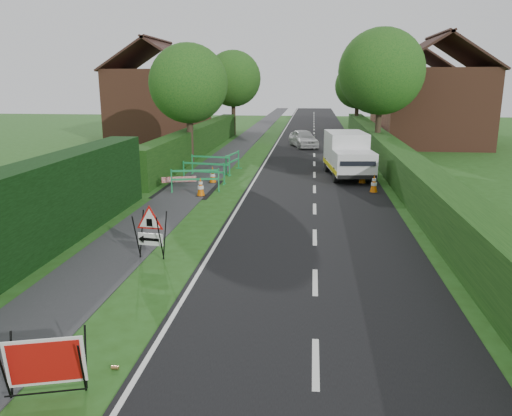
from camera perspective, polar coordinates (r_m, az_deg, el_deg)
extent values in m
plane|color=#244C15|center=(11.27, -6.23, -9.91)|extent=(120.00, 120.00, 0.00)
cube|color=black|center=(45.25, 6.65, 8.34)|extent=(6.00, 90.00, 0.02)
cube|color=#2D2D30|center=(45.56, -0.35, 8.48)|extent=(2.00, 90.00, 0.02)
cube|color=#14380F|center=(33.17, -6.47, 6.21)|extent=(1.00, 24.00, 1.80)
cube|color=#14380F|center=(26.75, 15.30, 3.86)|extent=(1.20, 50.00, 1.50)
cube|color=brown|center=(41.92, -10.94, 11.49)|extent=(7.00, 7.00, 5.50)
cube|color=#331E19|center=(42.47, -13.54, 16.58)|extent=(4.00, 7.40, 2.58)
cube|color=#331E19|center=(41.44, -8.78, 16.87)|extent=(4.00, 7.40, 2.58)
cube|color=#331E19|center=(41.99, -11.27, 18.22)|extent=(0.25, 7.40, 0.18)
cube|color=brown|center=(39.04, 19.58, 10.75)|extent=(7.00, 7.00, 5.50)
cube|color=#331E19|center=(38.69, 17.44, 16.60)|extent=(4.00, 7.40, 2.58)
cube|color=#331E19|center=(39.47, 22.63, 16.12)|extent=(4.00, 7.40, 2.58)
cube|color=#331E19|center=(39.11, 20.21, 17.97)|extent=(0.25, 7.40, 0.18)
cube|color=brown|center=(52.94, 17.29, 11.64)|extent=(7.00, 7.00, 5.50)
cube|color=#331E19|center=(52.65, 15.66, 15.93)|extent=(4.00, 7.40, 2.58)
cube|color=#331E19|center=(53.29, 19.52, 15.63)|extent=(4.00, 7.40, 2.58)
cube|color=#331E19|center=(53.00, 17.70, 16.97)|extent=(0.25, 7.40, 0.18)
cylinder|color=#2D2116|center=(29.05, -7.52, 7.65)|extent=(0.36, 0.36, 2.62)
sphere|color=#124516|center=(28.86, -7.73, 13.94)|extent=(4.40, 4.40, 4.40)
cylinder|color=#2D2116|center=(32.42, 13.73, 8.36)|extent=(0.36, 0.36, 2.97)
sphere|color=#124516|center=(32.28, 14.12, 14.89)|extent=(5.20, 5.20, 5.20)
cylinder|color=#2D2116|center=(44.67, -2.58, 10.15)|extent=(0.36, 0.36, 2.80)
sphere|color=#124516|center=(44.56, -2.63, 14.56)|extent=(4.80, 4.80, 4.80)
cylinder|color=#2D2116|center=(48.31, 11.39, 9.99)|extent=(0.36, 0.36, 2.45)
sphere|color=#124516|center=(48.19, 11.57, 13.55)|extent=(4.20, 4.20, 4.20)
cylinder|color=black|center=(8.39, -26.82, -16.77)|extent=(0.12, 0.32, 0.93)
cylinder|color=black|center=(8.68, -26.17, -15.63)|extent=(0.12, 0.32, 0.93)
cylinder|color=black|center=(8.14, -19.26, -16.96)|extent=(0.12, 0.32, 0.93)
cylinder|color=black|center=(8.44, -18.89, -15.77)|extent=(0.12, 0.32, 0.93)
cylinder|color=black|center=(8.40, -22.90, -18.86)|extent=(1.10, 0.35, 0.03)
cube|color=white|center=(8.34, -22.92, -15.90)|extent=(1.13, 0.45, 0.81)
cube|color=#BB110D|center=(8.32, -22.94, -15.95)|extent=(1.02, 0.40, 0.70)
cylinder|color=black|center=(13.46, -13.50, -3.24)|extent=(0.08, 0.38, 1.24)
cylinder|color=black|center=(13.73, -12.93, -2.86)|extent=(0.08, 0.38, 1.24)
cylinder|color=black|center=(13.18, -10.90, -3.47)|extent=(0.08, 0.38, 1.24)
cylinder|color=black|center=(13.46, -10.37, -3.08)|extent=(0.08, 0.38, 1.24)
cube|color=white|center=(13.46, -11.96, -3.53)|extent=(0.69, 0.10, 0.33)
cube|color=black|center=(13.45, -11.99, -3.55)|extent=(0.49, 0.07, 0.08)
cone|color=black|center=(13.56, -13.01, -3.45)|extent=(0.18, 0.22, 0.20)
cube|color=black|center=(13.31, -12.10, -1.64)|extent=(0.16, 0.03, 0.20)
cube|color=silver|center=(25.77, 10.21, 6.60)|extent=(2.14, 3.12, 1.76)
cube|color=silver|center=(23.65, 11.10, 5.05)|extent=(2.02, 2.09, 1.07)
cube|color=black|center=(22.73, 11.57, 5.34)|extent=(1.62, 0.38, 0.49)
cube|color=yellow|center=(24.89, 8.38, 4.79)|extent=(0.52, 4.48, 0.22)
cube|color=yellow|center=(25.22, 12.54, 4.72)|extent=(0.52, 4.48, 0.22)
cube|color=black|center=(22.86, 11.47, 3.49)|extent=(1.79, 0.31, 0.18)
cylinder|color=black|center=(23.56, 9.10, 3.73)|extent=(0.30, 0.75, 0.73)
cylinder|color=black|center=(23.87, 13.00, 3.68)|extent=(0.30, 0.75, 0.73)
cylinder|color=black|center=(26.42, 8.12, 4.90)|extent=(0.30, 0.75, 0.73)
cylinder|color=black|center=(26.70, 11.62, 4.85)|extent=(0.30, 0.75, 0.73)
cube|color=black|center=(21.81, 13.28, 1.77)|extent=(0.38, 0.38, 0.04)
cone|color=#DF6407|center=(21.73, 13.34, 2.78)|extent=(0.32, 0.32, 0.75)
cylinder|color=white|center=(21.74, 13.33, 2.68)|extent=(0.25, 0.25, 0.14)
cylinder|color=white|center=(21.71, 13.36, 3.17)|extent=(0.17, 0.17, 0.10)
cube|color=black|center=(23.65, 12.02, 2.79)|extent=(0.38, 0.38, 0.04)
cone|color=#DF6407|center=(23.58, 12.07, 3.73)|extent=(0.32, 0.32, 0.75)
cylinder|color=white|center=(23.59, 12.06, 3.64)|extent=(0.25, 0.25, 0.14)
cylinder|color=white|center=(23.55, 12.09, 4.09)|extent=(0.17, 0.17, 0.10)
cube|color=black|center=(26.44, 13.12, 3.92)|extent=(0.38, 0.38, 0.04)
cone|color=#DF6407|center=(26.37, 13.17, 4.76)|extent=(0.32, 0.32, 0.75)
cylinder|color=white|center=(26.38, 13.17, 4.68)|extent=(0.25, 0.25, 0.14)
cylinder|color=white|center=(26.35, 13.19, 5.09)|extent=(0.17, 0.17, 0.10)
cube|color=black|center=(20.69, -6.32, 1.40)|extent=(0.38, 0.38, 0.04)
cone|color=#DF6407|center=(20.61, -6.35, 2.47)|extent=(0.32, 0.32, 0.75)
cylinder|color=white|center=(20.62, -6.34, 2.37)|extent=(0.25, 0.25, 0.14)
cylinder|color=white|center=(20.58, -6.36, 2.88)|extent=(0.17, 0.17, 0.10)
cube|color=black|center=(23.38, -4.96, 2.92)|extent=(0.38, 0.38, 0.04)
cone|color=#DF6407|center=(23.30, -4.98, 3.87)|extent=(0.32, 0.32, 0.75)
cylinder|color=white|center=(23.31, -4.98, 3.78)|extent=(0.25, 0.25, 0.14)
cylinder|color=white|center=(23.28, -4.99, 4.23)|extent=(0.17, 0.17, 0.10)
cube|color=#1B944C|center=(21.51, -9.63, 3.08)|extent=(0.06, 0.06, 1.00)
cube|color=#1B944C|center=(21.47, -4.29, 3.22)|extent=(0.06, 0.06, 1.00)
cube|color=#1B944C|center=(21.39, -6.99, 4.26)|extent=(1.96, 0.48, 0.08)
cube|color=#1B944C|center=(21.46, -6.96, 3.29)|extent=(1.96, 0.48, 0.08)
cube|color=#1B944C|center=(21.60, -9.57, 1.83)|extent=(0.13, 0.35, 0.04)
cube|color=#1B944C|center=(21.57, -4.26, 1.97)|extent=(0.13, 0.35, 0.04)
cube|color=#1B944C|center=(23.65, -8.25, 4.14)|extent=(0.06, 0.06, 1.00)
cube|color=#1B944C|center=(22.92, -3.66, 3.94)|extent=(0.06, 0.06, 1.00)
cube|color=#1B944C|center=(23.20, -6.02, 5.06)|extent=(1.98, 0.37, 0.08)
cube|color=#1B944C|center=(23.26, -6.00, 4.16)|extent=(1.98, 0.37, 0.08)
cube|color=#1B944C|center=(23.74, -8.21, 3.00)|extent=(0.12, 0.36, 0.04)
cube|color=#1B944C|center=(23.01, -3.64, 2.76)|extent=(0.12, 0.36, 0.04)
cube|color=#1B944C|center=(25.71, -7.29, 4.98)|extent=(0.06, 0.06, 1.00)
cube|color=#1B944C|center=(25.01, -3.05, 4.81)|extent=(0.06, 0.06, 1.00)
cube|color=#1B944C|center=(25.28, -5.22, 5.84)|extent=(1.98, 0.37, 0.08)
cube|color=#1B944C|center=(25.33, -5.20, 5.01)|extent=(1.98, 0.37, 0.08)
cube|color=#1B944C|center=(25.79, -7.26, 3.93)|extent=(0.11, 0.36, 0.04)
cube|color=#1B944C|center=(25.09, -3.03, 3.73)|extent=(0.11, 0.36, 0.04)
cube|color=#1B944C|center=(25.29, -3.44, 4.91)|extent=(0.06, 0.06, 1.00)
cube|color=#1B944C|center=(27.16, -2.01, 5.58)|extent=(0.06, 0.06, 1.00)
cube|color=#1B944C|center=(26.16, -2.71, 6.17)|extent=(0.40, 1.98, 0.08)
cube|color=#1B944C|center=(26.21, -2.70, 5.37)|extent=(0.40, 1.98, 0.08)
cube|color=#1B944C|center=(25.37, -3.42, 3.84)|extent=(0.36, 0.12, 0.04)
cube|color=#1B944C|center=(27.23, -2.00, 4.58)|extent=(0.36, 0.12, 0.04)
cube|color=red|center=(22.14, -8.75, 2.11)|extent=(1.43, 0.52, 0.25)
cylinder|color=#BF7F4C|center=(8.92, -15.80, -17.33)|extent=(0.12, 0.07, 0.07)
imported|color=silver|center=(36.28, 5.45, 7.92)|extent=(2.47, 3.97, 1.26)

